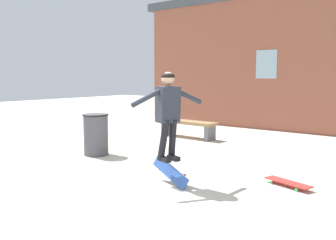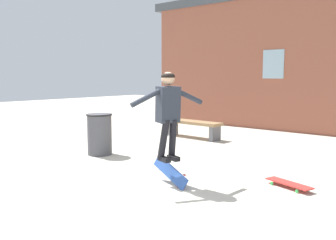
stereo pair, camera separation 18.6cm
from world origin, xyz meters
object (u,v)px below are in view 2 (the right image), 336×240
(skater, at_px, (168,108))
(skateboard_resting, at_px, (289,183))
(skateboard_flipping, at_px, (170,172))
(park_bench, at_px, (193,125))
(trash_bin, at_px, (100,133))

(skater, relative_size, skateboard_resting, 1.73)
(skateboard_flipping, bearing_deg, park_bench, 138.03)
(skater, xyz_separation_m, skateboard_resting, (1.55, 1.10, -1.17))
(trash_bin, xyz_separation_m, skateboard_flipping, (2.68, -0.71, -0.27))
(park_bench, relative_size, skater, 1.26)
(skateboard_resting, bearing_deg, trash_bin, 21.46)
(trash_bin, distance_m, skateboard_resting, 4.25)
(trash_bin, relative_size, skater, 0.65)
(park_bench, bearing_deg, trash_bin, -92.22)
(trash_bin, bearing_deg, park_bench, 86.37)
(park_bench, relative_size, skateboard_flipping, 2.03)
(park_bench, distance_m, skater, 4.69)
(skater, xyz_separation_m, skateboard_flipping, (0.02, 0.04, -1.03))
(skateboard_flipping, bearing_deg, trash_bin, -179.55)
(park_bench, bearing_deg, skateboard_flipping, -55.93)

